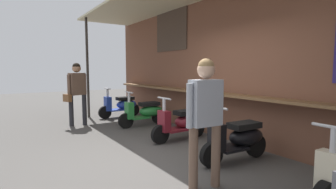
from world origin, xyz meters
The scene contains 8 objects.
ground_plane centered at (0.00, 0.00, 0.00)m, with size 31.07×31.07×0.00m, color #474442.
market_stall_facade centered at (0.01, 1.90, 1.88)m, with size 11.10×2.09×3.44m.
scooter_blue centered at (-4.10, 1.08, 0.39)m, with size 0.46×1.40×0.97m.
scooter_green centered at (-2.49, 1.08, 0.39)m, with size 0.46×1.40×0.97m.
scooter_maroon centered at (-0.82, 1.08, 0.39)m, with size 0.46×1.40×0.97m.
scooter_black centered at (0.77, 1.08, 0.39)m, with size 0.50×1.40×0.97m.
shopper_browsing centered at (-3.57, -0.46, 1.06)m, with size 0.44×0.66×1.72m.
shopper_passing centered at (1.19, -0.06, 1.04)m, with size 0.23×0.57×1.68m.
Camera 1 is at (3.59, -2.24, 1.54)m, focal length 27.24 mm.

